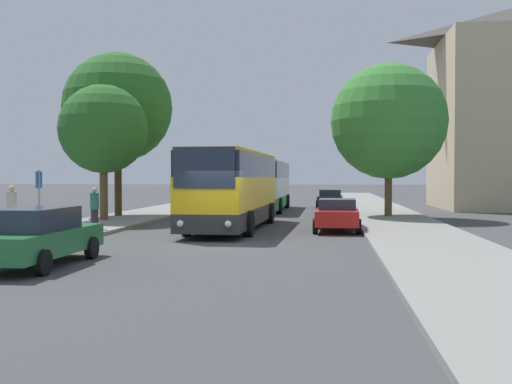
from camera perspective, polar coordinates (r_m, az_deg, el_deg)
ground_plane at (r=20.48m, az=-3.38°, el=-4.98°), size 300.00×300.00×0.00m
sidewalk_left at (r=22.78m, az=-21.03°, el=-4.23°), size 4.00×120.00×0.15m
sidewalk_right at (r=20.42m, az=16.40°, el=-4.84°), size 4.00×120.00×0.15m
bus_front at (r=26.21m, az=-2.18°, el=0.37°), size 2.95×11.14×3.36m
bus_middle at (r=40.26m, az=0.90°, el=0.72°), size 2.78×11.42×3.30m
parked_car_left_curb at (r=16.36m, az=-20.23°, el=-3.95°), size 1.96×4.65×1.51m
parked_car_right_near at (r=25.32m, az=7.73°, el=-2.11°), size 1.97×3.93×1.36m
parked_car_right_far at (r=44.15m, az=7.10°, el=-0.59°), size 2.06×4.09×1.34m
bus_stop_sign at (r=22.95m, az=-19.96°, el=-0.27°), size 0.08×0.45×2.39m
pedestrian_waiting_far at (r=24.15m, az=-22.24°, el=-1.55°), size 0.36×0.36×1.82m
pedestrian_walking_back at (r=25.38m, az=-15.13°, el=-1.49°), size 0.36×0.36×1.71m
tree_left_near at (r=34.06m, az=-13.04°, el=7.83°), size 5.97×5.97×8.93m
tree_left_far at (r=30.86m, az=-14.34°, el=5.81°), size 4.41×4.41×6.72m
tree_right_near at (r=33.49m, az=12.53°, el=6.58°), size 6.27×6.27×8.29m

